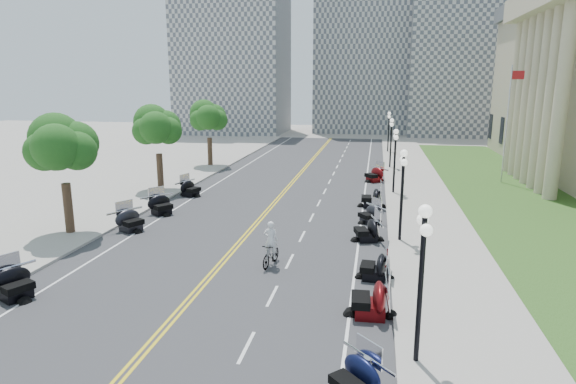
# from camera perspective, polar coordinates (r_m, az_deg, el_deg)

# --- Properties ---
(ground) EXTENTS (160.00, 160.00, 0.00)m
(ground) POSITION_cam_1_polar(r_m,az_deg,el_deg) (24.47, -7.27, -7.67)
(ground) COLOR gray
(road) EXTENTS (16.00, 90.00, 0.01)m
(road) POSITION_cam_1_polar(r_m,az_deg,el_deg) (33.69, -2.14, -1.88)
(road) COLOR #333335
(road) RESTS_ON ground
(centerline_yellow_a) EXTENTS (0.12, 90.00, 0.00)m
(centerline_yellow_a) POSITION_cam_1_polar(r_m,az_deg,el_deg) (33.71, -2.34, -1.86)
(centerline_yellow_a) COLOR yellow
(centerline_yellow_a) RESTS_ON road
(centerline_yellow_b) EXTENTS (0.12, 90.00, 0.00)m
(centerline_yellow_b) POSITION_cam_1_polar(r_m,az_deg,el_deg) (33.66, -1.94, -1.88)
(centerline_yellow_b) COLOR yellow
(centerline_yellow_b) RESTS_ON road
(edge_line_north) EXTENTS (0.12, 90.00, 0.00)m
(edge_line_north) POSITION_cam_1_polar(r_m,az_deg,el_deg) (32.93, 8.81, -2.35)
(edge_line_north) COLOR white
(edge_line_north) RESTS_ON road
(edge_line_south) EXTENTS (0.12, 90.00, 0.00)m
(edge_line_south) POSITION_cam_1_polar(r_m,az_deg,el_deg) (35.59, -12.25, -1.36)
(edge_line_south) COLOR white
(edge_line_south) RESTS_ON road
(lane_dash_4) EXTENTS (0.12, 2.00, 0.00)m
(lane_dash_4) POSITION_cam_1_polar(r_m,az_deg,el_deg) (16.67, -4.94, -17.84)
(lane_dash_4) COLOR white
(lane_dash_4) RESTS_ON road
(lane_dash_5) EXTENTS (0.12, 2.00, 0.00)m
(lane_dash_5) POSITION_cam_1_polar(r_m,az_deg,el_deg) (20.11, -1.88, -12.19)
(lane_dash_5) COLOR white
(lane_dash_5) RESTS_ON road
(lane_dash_6) EXTENTS (0.12, 2.00, 0.00)m
(lane_dash_6) POSITION_cam_1_polar(r_m,az_deg,el_deg) (23.73, 0.20, -8.20)
(lane_dash_6) COLOR white
(lane_dash_6) RESTS_ON road
(lane_dash_7) EXTENTS (0.12, 2.00, 0.00)m
(lane_dash_7) POSITION_cam_1_polar(r_m,az_deg,el_deg) (27.45, 1.69, -5.27)
(lane_dash_7) COLOR white
(lane_dash_7) RESTS_ON road
(lane_dash_8) EXTENTS (0.12, 2.00, 0.00)m
(lane_dash_8) POSITION_cam_1_polar(r_m,az_deg,el_deg) (31.24, 2.81, -3.04)
(lane_dash_8) COLOR white
(lane_dash_8) RESTS_ON road
(lane_dash_9) EXTENTS (0.12, 2.00, 0.00)m
(lane_dash_9) POSITION_cam_1_polar(r_m,az_deg,el_deg) (35.08, 3.68, -1.30)
(lane_dash_9) COLOR white
(lane_dash_9) RESTS_ON road
(lane_dash_10) EXTENTS (0.12, 2.00, 0.00)m
(lane_dash_10) POSITION_cam_1_polar(r_m,az_deg,el_deg) (38.95, 4.38, 0.10)
(lane_dash_10) COLOR white
(lane_dash_10) RESTS_ON road
(lane_dash_11) EXTENTS (0.12, 2.00, 0.00)m
(lane_dash_11) POSITION_cam_1_polar(r_m,az_deg,el_deg) (42.84, 4.96, 1.25)
(lane_dash_11) COLOR white
(lane_dash_11) RESTS_ON road
(lane_dash_12) EXTENTS (0.12, 2.00, 0.00)m
(lane_dash_12) POSITION_cam_1_polar(r_m,az_deg,el_deg) (46.76, 5.43, 2.20)
(lane_dash_12) COLOR white
(lane_dash_12) RESTS_ON road
(lane_dash_13) EXTENTS (0.12, 2.00, 0.00)m
(lane_dash_13) POSITION_cam_1_polar(r_m,az_deg,el_deg) (50.68, 5.84, 3.01)
(lane_dash_13) COLOR white
(lane_dash_13) RESTS_ON road
(lane_dash_14) EXTENTS (0.12, 2.00, 0.00)m
(lane_dash_14) POSITION_cam_1_polar(r_m,az_deg,el_deg) (54.62, 6.18, 3.70)
(lane_dash_14) COLOR white
(lane_dash_14) RESTS_ON road
(lane_dash_15) EXTENTS (0.12, 2.00, 0.00)m
(lane_dash_15) POSITION_cam_1_polar(r_m,az_deg,el_deg) (58.56, 6.48, 4.29)
(lane_dash_15) COLOR white
(lane_dash_15) RESTS_ON road
(lane_dash_16) EXTENTS (0.12, 2.00, 0.00)m
(lane_dash_16) POSITION_cam_1_polar(r_m,az_deg,el_deg) (62.52, 6.75, 4.81)
(lane_dash_16) COLOR white
(lane_dash_16) RESTS_ON road
(lane_dash_17) EXTENTS (0.12, 2.00, 0.00)m
(lane_dash_17) POSITION_cam_1_polar(r_m,az_deg,el_deg) (66.48, 6.98, 5.27)
(lane_dash_17) COLOR white
(lane_dash_17) RESTS_ON road
(lane_dash_18) EXTENTS (0.12, 2.00, 0.00)m
(lane_dash_18) POSITION_cam_1_polar(r_m,az_deg,el_deg) (70.44, 7.19, 5.68)
(lane_dash_18) COLOR white
(lane_dash_18) RESTS_ON road
(lane_dash_19) EXTENTS (0.12, 2.00, 0.00)m
(lane_dash_19) POSITION_cam_1_polar(r_m,az_deg,el_deg) (74.40, 7.37, 6.04)
(lane_dash_19) COLOR white
(lane_dash_19) RESTS_ON road
(sidewalk_north) EXTENTS (5.00, 90.00, 0.15)m
(sidewalk_north) POSITION_cam_1_polar(r_m,az_deg,el_deg) (33.08, 15.93, -2.52)
(sidewalk_north) COLOR #9E9991
(sidewalk_north) RESTS_ON ground
(sidewalk_south) EXTENTS (5.00, 90.00, 0.15)m
(sidewalk_south) POSITION_cam_1_polar(r_m,az_deg,el_deg) (37.33, -18.08, -0.95)
(sidewalk_south) COLOR #9E9991
(sidewalk_south) RESTS_ON ground
(lawn) EXTENTS (9.00, 60.00, 0.10)m
(lawn) POSITION_cam_1_polar(r_m,az_deg,el_deg) (42.00, 24.48, -0.04)
(lawn) COLOR #356023
(lawn) RESTS_ON ground
(distant_block_a) EXTENTS (18.00, 14.00, 26.00)m
(distant_block_a) POSITION_cam_1_polar(r_m,az_deg,el_deg) (87.62, -6.50, 15.56)
(distant_block_a) COLOR gray
(distant_block_a) RESTS_ON ground
(distant_block_b) EXTENTS (16.00, 12.00, 30.00)m
(distant_block_b) POSITION_cam_1_polar(r_m,az_deg,el_deg) (90.11, 8.78, 16.69)
(distant_block_b) COLOR gray
(distant_block_b) RESTS_ON ground
(distant_block_c) EXTENTS (20.00, 14.00, 22.00)m
(distant_block_c) POSITION_cam_1_polar(r_m,az_deg,el_deg) (88.12, 20.74, 13.53)
(distant_block_c) COLOR gray
(distant_block_c) RESTS_ON ground
(street_lamp_1) EXTENTS (0.50, 1.20, 4.90)m
(street_lamp_1) POSITION_cam_1_polar(r_m,az_deg,el_deg) (15.08, 15.43, -10.69)
(street_lamp_1) COLOR black
(street_lamp_1) RESTS_ON sidewalk_north
(street_lamp_2) EXTENTS (0.50, 1.20, 4.90)m
(street_lamp_2) POSITION_cam_1_polar(r_m,az_deg,el_deg) (26.52, 13.33, -0.45)
(street_lamp_2) COLOR black
(street_lamp_2) RESTS_ON sidewalk_north
(street_lamp_3) EXTENTS (0.50, 1.20, 4.90)m
(street_lamp_3) POSITION_cam_1_polar(r_m,az_deg,el_deg) (38.30, 12.52, 3.56)
(street_lamp_3) COLOR black
(street_lamp_3) RESTS_ON sidewalk_north
(street_lamp_4) EXTENTS (0.50, 1.20, 4.90)m
(street_lamp_4) POSITION_cam_1_polar(r_m,az_deg,el_deg) (50.18, 12.09, 5.68)
(street_lamp_4) COLOR black
(street_lamp_4) RESTS_ON sidewalk_north
(street_lamp_5) EXTENTS (0.50, 1.20, 4.90)m
(street_lamp_5) POSITION_cam_1_polar(r_m,az_deg,el_deg) (62.11, 11.82, 6.99)
(street_lamp_5) COLOR black
(street_lamp_5) RESTS_ON sidewalk_north
(flagpole) EXTENTS (1.10, 0.20, 10.00)m
(flagpole) POSITION_cam_1_polar(r_m,az_deg,el_deg) (45.28, 24.48, 7.16)
(flagpole) COLOR silver
(flagpole) RESTS_ON ground
(tree_2) EXTENTS (4.80, 4.80, 9.20)m
(tree_2) POSITION_cam_1_polar(r_m,az_deg,el_deg) (29.57, -25.16, 4.26)
(tree_2) COLOR #235619
(tree_2) RESTS_ON sidewalk_south
(tree_3) EXTENTS (4.80, 4.80, 9.20)m
(tree_3) POSITION_cam_1_polar(r_m,az_deg,el_deg) (39.88, -15.18, 6.89)
(tree_3) COLOR #235619
(tree_3) RESTS_ON sidewalk_south
(tree_4) EXTENTS (4.80, 4.80, 9.20)m
(tree_4) POSITION_cam_1_polar(r_m,az_deg,el_deg) (50.93, -9.36, 8.32)
(tree_4) COLOR #235619
(tree_4) RESTS_ON sidewalk_south
(motorcycle_n_3) EXTENTS (2.52, 2.52, 1.25)m
(motorcycle_n_3) POSITION_cam_1_polar(r_m,az_deg,el_deg) (14.27, 7.92, -20.79)
(motorcycle_n_3) COLOR black
(motorcycle_n_3) RESTS_ON road
(motorcycle_n_4) EXTENTS (2.27, 2.27, 1.53)m
(motorcycle_n_4) POSITION_cam_1_polar(r_m,az_deg,el_deg) (18.47, 9.72, -12.16)
(motorcycle_n_4) COLOR #590A0C
(motorcycle_n_4) RESTS_ON road
(motorcycle_n_5) EXTENTS (2.07, 2.07, 1.35)m
(motorcycle_n_5) POSITION_cam_1_polar(r_m,az_deg,el_deg) (21.80, 10.24, -8.48)
(motorcycle_n_5) COLOR black
(motorcycle_n_5) RESTS_ON road
(motorcycle_n_6) EXTENTS (2.46, 2.46, 1.40)m
(motorcycle_n_6) POSITION_cam_1_polar(r_m,az_deg,el_deg) (26.84, 9.35, -4.32)
(motorcycle_n_6) COLOR black
(motorcycle_n_6) RESTS_ON road
(motorcycle_n_7) EXTENTS (2.49, 2.49, 1.24)m
(motorcycle_n_7) POSITION_cam_1_polar(r_m,az_deg,el_deg) (30.32, 9.65, -2.50)
(motorcycle_n_7) COLOR black
(motorcycle_n_7) RESTS_ON road
(motorcycle_n_8) EXTENTS (2.23, 2.23, 1.52)m
(motorcycle_n_8) POSITION_cam_1_polar(r_m,az_deg,el_deg) (34.20, 9.85, -0.53)
(motorcycle_n_8) COLOR black
(motorcycle_n_8) RESTS_ON road
(motorcycle_n_10) EXTENTS (2.92, 2.92, 1.46)m
(motorcycle_n_10) POSITION_cam_1_polar(r_m,az_deg,el_deg) (43.18, 10.19, 2.15)
(motorcycle_n_10) COLOR #590A0C
(motorcycle_n_10) RESTS_ON road
(motorcycle_s_4) EXTENTS (2.71, 2.71, 1.42)m
(motorcycle_s_4) POSITION_cam_1_polar(r_m,az_deg,el_deg) (22.49, -29.71, -9.25)
(motorcycle_s_4) COLOR black
(motorcycle_s_4) RESTS_ON road
(motorcycle_s_6) EXTENTS (2.76, 2.76, 1.41)m
(motorcycle_s_6) POSITION_cam_1_polar(r_m,az_deg,el_deg) (29.74, -18.18, -3.09)
(motorcycle_s_6) COLOR black
(motorcycle_s_6) RESTS_ON road
(motorcycle_s_7) EXTENTS (2.87, 2.87, 1.43)m
(motorcycle_s_7) POSITION_cam_1_polar(r_m,az_deg,el_deg) (32.93, -14.81, -1.36)
(motorcycle_s_7) COLOR black
(motorcycle_s_7) RESTS_ON road
(motorcycle_s_8) EXTENTS (2.48, 2.48, 1.37)m
(motorcycle_s_8) POSITION_cam_1_polar(r_m,az_deg,el_deg) (37.75, -11.49, 0.52)
(motorcycle_s_8) COLOR black
(motorcycle_s_8) RESTS_ON road
(bicycle) EXTENTS (0.87, 1.97, 1.14)m
(bicycle) POSITION_cam_1_polar(r_m,az_deg,el_deg) (23.02, -2.05, -7.39)
(bicycle) COLOR #A51414
(bicycle) RESTS_ON road
(cyclist_rider) EXTENTS (0.68, 0.44, 1.86)m
(cyclist_rider) POSITION_cam_1_polar(r_m,az_deg,el_deg) (22.55, -2.08, -3.81)
(cyclist_rider) COLOR white
(cyclist_rider) RESTS_ON bicycle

